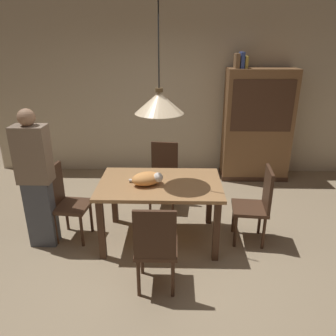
% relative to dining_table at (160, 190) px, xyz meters
% --- Properties ---
extents(ground, '(10.00, 10.00, 0.00)m').
position_rel_dining_table_xyz_m(ground, '(0.14, -0.36, -0.65)').
color(ground, '#998466').
extents(back_wall, '(6.40, 0.10, 2.90)m').
position_rel_dining_table_xyz_m(back_wall, '(0.14, 2.29, 0.80)').
color(back_wall, beige).
rests_on(back_wall, ground).
extents(dining_table, '(1.40, 0.90, 0.75)m').
position_rel_dining_table_xyz_m(dining_table, '(0.00, 0.00, 0.00)').
color(dining_table, '#A87A4C').
rests_on(dining_table, ground).
extents(chair_right_side, '(0.44, 0.44, 0.93)m').
position_rel_dining_table_xyz_m(chair_right_side, '(1.13, -0.01, -0.14)').
color(chair_right_side, '#472D1E').
rests_on(chair_right_side, ground).
extents(chair_left_side, '(0.44, 0.44, 0.93)m').
position_rel_dining_table_xyz_m(chair_left_side, '(-1.13, 0.01, -0.14)').
color(chair_left_side, '#472D1E').
rests_on(chair_left_side, ground).
extents(chair_far_back, '(0.44, 0.44, 0.93)m').
position_rel_dining_table_xyz_m(chair_far_back, '(0.01, 0.88, -0.14)').
color(chair_far_back, '#472D1E').
rests_on(chair_far_back, ground).
extents(chair_near_front, '(0.40, 0.40, 0.93)m').
position_rel_dining_table_xyz_m(chair_near_front, '(-0.00, -0.88, -0.14)').
color(chair_near_front, '#472D1E').
rests_on(chair_near_front, ground).
extents(cat_sleeping, '(0.41, 0.32, 0.16)m').
position_rel_dining_table_xyz_m(cat_sleeping, '(-0.13, -0.07, 0.18)').
color(cat_sleeping, '#E59951').
rests_on(cat_sleeping, dining_table).
extents(pendant_lamp, '(0.52, 0.52, 1.30)m').
position_rel_dining_table_xyz_m(pendant_lamp, '(-0.00, 0.00, 1.01)').
color(pendant_lamp, beige).
extents(hutch_bookcase, '(1.12, 0.45, 1.85)m').
position_rel_dining_table_xyz_m(hutch_bookcase, '(1.53, 1.96, 0.24)').
color(hutch_bookcase, brown).
rests_on(hutch_bookcase, ground).
extents(book_brown_thick, '(0.06, 0.24, 0.22)m').
position_rel_dining_table_xyz_m(book_brown_thick, '(1.12, 1.96, 1.31)').
color(book_brown_thick, brown).
rests_on(book_brown_thick, hutch_bookcase).
extents(book_blue_wide, '(0.06, 0.24, 0.24)m').
position_rel_dining_table_xyz_m(book_blue_wide, '(1.19, 1.96, 1.32)').
color(book_blue_wide, '#384C93').
rests_on(book_blue_wide, hutch_bookcase).
extents(book_yellow_short, '(0.04, 0.20, 0.18)m').
position_rel_dining_table_xyz_m(book_yellow_short, '(1.26, 1.96, 1.29)').
color(book_yellow_short, gold).
rests_on(book_yellow_short, hutch_bookcase).
extents(person_standing, '(0.36, 0.22, 1.62)m').
position_rel_dining_table_xyz_m(person_standing, '(-1.37, -0.12, 0.16)').
color(person_standing, '#4C515B').
rests_on(person_standing, ground).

